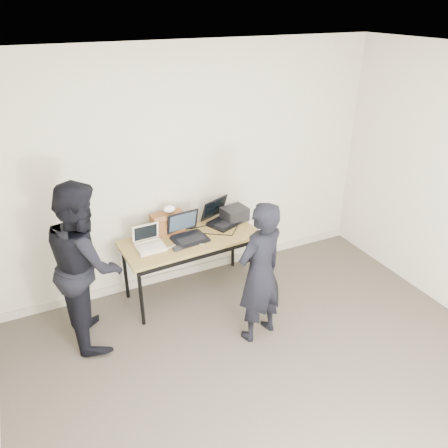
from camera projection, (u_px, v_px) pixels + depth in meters
room at (310, 271)px, 3.05m from camera, size 4.60×4.60×2.80m
desk at (191, 243)px, 4.79m from camera, size 1.53×0.73×0.72m
laptop_beige at (149, 244)px, 4.57m from camera, size 0.30×0.29×0.23m
laptop_center at (187, 233)px, 4.74m from camera, size 0.39×0.38×0.28m
laptop_right at (221, 217)px, 5.07m from camera, size 0.48×0.47×0.27m
leather_satchel at (168, 223)px, 4.81m from camera, size 0.37×0.20×0.25m
tissue at (169, 209)px, 4.76m from camera, size 0.15×0.12×0.08m
equipment_box at (235, 214)px, 5.12m from camera, size 0.31×0.27×0.16m
power_brick at (177, 249)px, 4.53m from camera, size 0.09×0.06×0.03m
cables at (195, 237)px, 4.77m from camera, size 1.15×0.41×0.01m
person_typist at (260, 273)px, 4.13m from camera, size 0.61×0.48×1.47m
person_observer at (86, 264)px, 4.10m from camera, size 0.64×0.82×1.66m
baseboard at (195, 269)px, 5.44m from camera, size 4.50×0.03×0.10m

